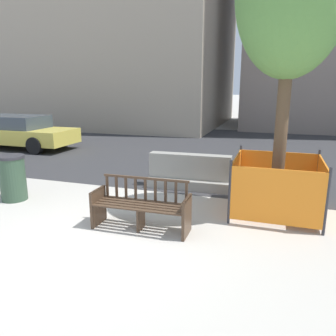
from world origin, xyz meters
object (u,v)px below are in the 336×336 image
(car_taxi_near, at_px, (18,132))
(trash_bin, at_px, (13,178))
(street_bench, at_px, (141,207))
(construction_fence, at_px, (277,184))
(jersey_barrier_centre, at_px, (190,174))

(car_taxi_near, xyz_separation_m, trash_bin, (4.49, -5.08, -0.18))
(car_taxi_near, bearing_deg, street_bench, -35.92)
(construction_fence, bearing_deg, car_taxi_near, 157.60)
(jersey_barrier_centre, relative_size, car_taxi_near, 0.43)
(street_bench, relative_size, construction_fence, 1.04)
(street_bench, height_order, jersey_barrier_centre, street_bench)
(street_bench, xyz_separation_m, trash_bin, (-3.25, 0.53, 0.10))
(street_bench, xyz_separation_m, jersey_barrier_centre, (0.18, 2.61, -0.06))
(car_taxi_near, distance_m, trash_bin, 6.79)
(jersey_barrier_centre, distance_m, car_taxi_near, 8.48)
(construction_fence, bearing_deg, trash_bin, -169.80)
(jersey_barrier_centre, height_order, construction_fence, construction_fence)
(car_taxi_near, relative_size, trash_bin, 4.69)
(jersey_barrier_centre, distance_m, trash_bin, 4.02)
(street_bench, distance_m, construction_fence, 2.68)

